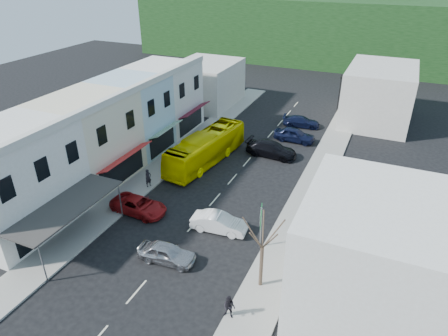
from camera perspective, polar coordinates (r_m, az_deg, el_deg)
ground at (r=32.54m, az=-4.30°, el=-8.00°), size 120.00×120.00×0.00m
sidewalk_left at (r=43.17m, az=-6.99°, el=1.69°), size 3.00×52.00×0.15m
sidewalk_right at (r=38.48m, az=12.74°, el=-2.34°), size 3.00×52.00×0.15m
shopfront_row at (r=40.65m, az=-17.00°, el=4.98°), size 8.25×30.00×8.00m
right_building at (r=24.31m, az=20.54°, el=-12.56°), size 8.00×9.00×8.00m
distant_block_left at (r=58.10m, az=-2.54°, el=11.96°), size 8.00×10.00×6.00m
distant_block_right at (r=55.30m, az=21.24°, el=9.80°), size 8.00×12.00×7.00m
hillside at (r=90.10m, az=15.32°, el=19.28°), size 80.00×26.00×14.00m
bus at (r=41.19m, az=-2.58°, el=2.81°), size 3.92×11.82×3.10m
car_silver at (r=28.86m, az=-8.18°, el=-11.94°), size 4.53×2.16×1.40m
car_white at (r=31.37m, az=-0.71°, el=-7.88°), size 4.55×2.21×1.40m
car_red at (r=34.19m, az=-12.10°, el=-5.22°), size 4.69×2.13×1.40m
car_black_near at (r=43.11m, az=6.77°, el=2.59°), size 4.59×2.06×1.40m
car_navy_mid at (r=47.02m, az=10.03°, el=4.58°), size 4.44×1.89×1.40m
car_navy_far at (r=51.39m, az=11.00°, el=6.56°), size 4.71×2.45×1.40m
pedestrian_left at (r=37.40m, az=-10.77°, el=-1.43°), size 0.59×0.71×1.70m
pedestrian_right at (r=24.69m, az=0.75°, el=-19.16°), size 0.72×0.48×1.70m
direction_sign at (r=29.17m, az=5.24°, el=-8.58°), size 1.04×1.68×3.52m
street_tree at (r=25.24m, az=5.49°, el=-11.30°), size 3.33×3.33×6.33m
traffic_signal at (r=57.13m, az=16.14°, el=10.20°), size 1.16×1.36×5.22m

